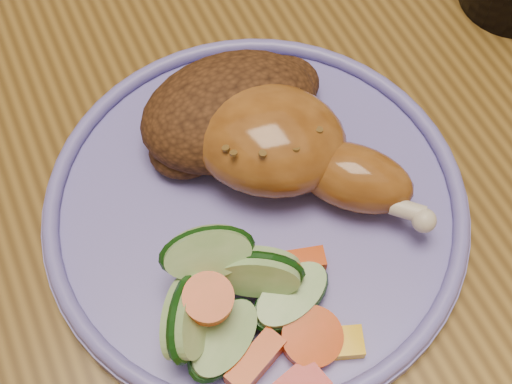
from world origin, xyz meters
TOP-DOWN VIEW (x-y plane):
  - ground at (0.00, 0.00)m, footprint 4.00×4.00m
  - dining_table at (0.00, 0.00)m, footprint 0.90×1.40m
  - plate at (-0.03, -0.15)m, footprint 0.26×0.26m
  - plate_rim at (-0.03, -0.15)m, footprint 0.26×0.26m
  - chicken_leg at (-0.00, -0.13)m, footprint 0.14×0.15m
  - rice_pilaf at (-0.02, -0.09)m, footprint 0.12×0.08m
  - vegetable_pile at (-0.06, -0.21)m, footprint 0.11×0.12m

SIDE VIEW (x-z plane):
  - ground at x=0.00m, z-range 0.00..0.00m
  - dining_table at x=0.00m, z-range 0.29..1.04m
  - plate at x=-0.03m, z-range 0.75..0.76m
  - plate_rim at x=-0.03m, z-range 0.76..0.77m
  - vegetable_pile at x=-0.06m, z-range 0.75..0.81m
  - rice_pilaf at x=-0.02m, z-range 0.76..0.81m
  - chicken_leg at x=0.00m, z-range 0.76..0.81m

